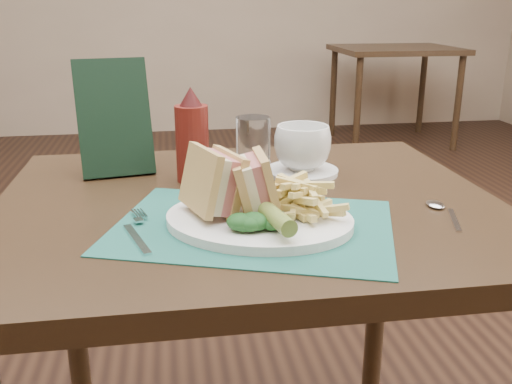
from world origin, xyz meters
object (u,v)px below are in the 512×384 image
placemat (253,226)px  drinking_glass (253,150)px  ketchup_bottle (192,135)px  plate (259,220)px  table_bg_right (392,96)px  check_presenter (114,118)px  saucer (302,171)px  table_main (249,373)px  coffee_cup (302,147)px  sandwich_half_b (241,184)px  sandwich_half_a (201,183)px

placemat → drinking_glass: bearing=81.3°
drinking_glass → ketchup_bottle: bearing=165.3°
placemat → plate: 0.01m
table_bg_right → check_presenter: bearing=-121.0°
saucer → check_presenter: bearing=169.9°
table_bg_right → drinking_glass: 3.61m
placemat → drinking_glass: (0.04, 0.23, 0.06)m
table_main → coffee_cup: (0.13, 0.14, 0.43)m
ketchup_bottle → drinking_glass: bearing=-14.7°
table_bg_right → sandwich_half_b: sandwich_half_b is taller
saucer → drinking_glass: (-0.11, -0.04, 0.06)m
table_main → saucer: 0.43m
drinking_glass → check_presenter: (-0.27, 0.11, 0.05)m
table_main → check_presenter: (-0.24, 0.21, 0.49)m
saucer → check_presenter: 0.40m
plate → table_bg_right: bearing=86.9°
plate → drinking_glass: drinking_glass is taller
table_main → saucer: saucer is taller
plate → placemat: bearing=-144.2°
saucer → coffee_cup: 0.05m
placemat → table_bg_right: bearing=64.6°
sandwich_half_a → saucer: 0.35m
sandwich_half_a → coffee_cup: sandwich_half_a is taller
sandwich_half_a → ketchup_bottle: bearing=70.4°
table_bg_right → sandwich_half_a: 3.85m
coffee_cup → sandwich_half_b: bearing=-122.2°
table_main → drinking_glass: 0.45m
placemat → ketchup_bottle: (-0.08, 0.26, 0.09)m
saucer → ketchup_bottle: ketchup_bottle is taller
table_bg_right → ketchup_bottle: (-1.71, -3.18, 0.47)m
table_bg_right → coffee_cup: coffee_cup is taller
table_bg_right → coffee_cup: size_ratio=7.73×
saucer → sandwich_half_a: bearing=-131.3°
plate → sandwich_half_b: sandwich_half_b is taller
table_main → check_presenter: bearing=139.9°
check_presenter → table_main: bearing=-50.0°
sandwich_half_a → drinking_glass: size_ratio=0.84×
saucer → sandwich_half_b: bearing=-122.2°
placemat → ketchup_bottle: 0.29m
plate → ketchup_bottle: size_ratio=1.61×
sandwich_half_b → saucer: (0.16, 0.26, -0.06)m
check_presenter → placemat: bearing=-65.5°
placemat → plate: plate is taller
plate → check_presenter: check_presenter is taller
sandwich_half_a → drinking_glass: drinking_glass is taller
sandwich_half_b → ketchup_bottle: bearing=105.3°
saucer → coffee_cup: coffee_cup is taller
sandwich_half_a → sandwich_half_b: sandwich_half_a is taller
sandwich_half_a → saucer: bearing=29.0°
table_main → saucer: bearing=46.5°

